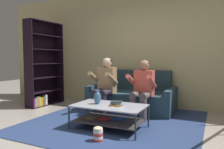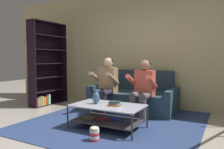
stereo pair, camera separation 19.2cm
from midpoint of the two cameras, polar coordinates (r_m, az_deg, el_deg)
name	(u,v)px [view 2 (the right image)]	position (r m, az deg, el deg)	size (l,w,h in m)	color
ground	(89,136)	(3.46, -4.38, -15.84)	(16.80, 16.80, 0.00)	#A7A094
back_partition	(145,48)	(5.49, 9.55, 6.89)	(8.40, 0.12, 2.90)	tan
couch	(134,97)	(5.09, 6.76, -5.96)	(1.92, 0.94, 0.91)	#274151
person_seated_left	(106,83)	(4.71, -0.49, -2.28)	(0.50, 0.58, 1.20)	#282431
person_seated_right	(143,87)	(4.37, 9.30, -3.13)	(0.50, 0.58, 1.16)	#584E50
coffee_table	(107,113)	(3.74, 0.27, -10.00)	(1.20, 0.69, 0.41)	#B2B7C9
area_rug	(120,119)	(4.35, 3.34, -11.55)	(3.06, 3.41, 0.01)	navy
vase	(96,97)	(3.78, -2.72, -6.00)	(0.13, 0.13, 0.24)	#335D83
book_stack	(115,104)	(3.64, 2.30, -7.61)	(0.22, 0.20, 0.07)	orange
bookshelf	(46,68)	(5.87, -15.96, 1.54)	(0.34, 1.09, 2.11)	black
popcorn_tub	(94,134)	(3.24, -2.87, -15.24)	(0.14, 0.14, 0.21)	red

